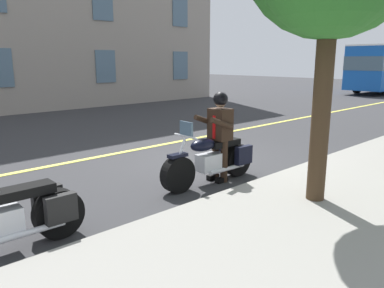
{
  "coord_description": "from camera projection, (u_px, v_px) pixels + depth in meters",
  "views": [
    {
      "loc": [
        5.97,
        6.07,
        2.32
      ],
      "look_at": [
        1.17,
        0.94,
        0.75
      ],
      "focal_mm": 35.3,
      "sensor_mm": 36.0,
      "label": 1
    }
  ],
  "objects": [
    {
      "name": "ground_plane",
      "position": [
        201.0,
        161.0,
        8.82
      ],
      "size": [
        80.0,
        80.0,
        0.0
      ],
      "primitive_type": "plane",
      "color": "#333335"
    },
    {
      "name": "lane_center_stripe",
      "position": [
        150.0,
        147.0,
        10.24
      ],
      "size": [
        60.0,
        0.16,
        0.01
      ],
      "primitive_type": "cube",
      "color": "#E5DB4C",
      "rests_on": "ground_plane"
    },
    {
      "name": "motorcycle_main",
      "position": [
        212.0,
        160.0,
        7.21
      ],
      "size": [
        2.22,
        0.63,
        1.26
      ],
      "color": "black",
      "rests_on": "ground_plane"
    },
    {
      "name": "rider_main",
      "position": [
        220.0,
        129.0,
        7.21
      ],
      "size": [
        0.63,
        0.56,
        1.74
      ],
      "color": "black",
      "rests_on": "ground_plane"
    },
    {
      "name": "motorcycle_parked",
      "position": [
        1.0,
        220.0,
        4.51
      ],
      "size": [
        2.21,
        0.6,
        1.26
      ],
      "color": "black",
      "rests_on": "ground_plane"
    }
  ]
}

